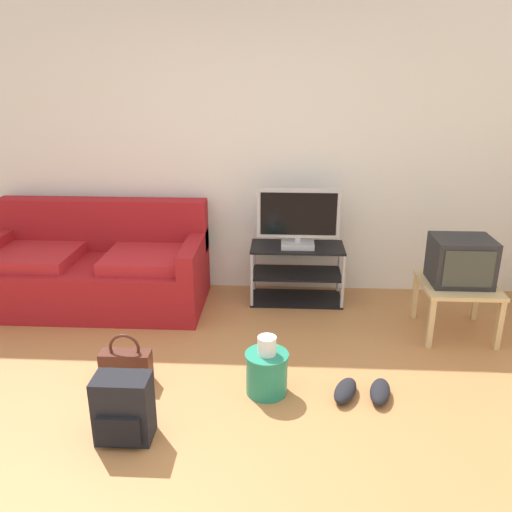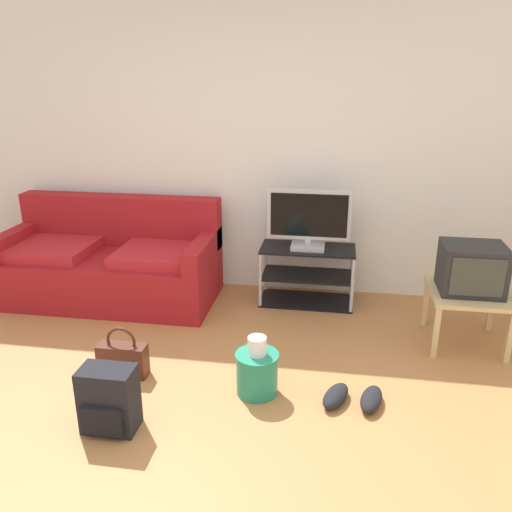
% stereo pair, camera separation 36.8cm
% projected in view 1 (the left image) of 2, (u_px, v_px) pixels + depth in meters
% --- Properties ---
extents(ground_plane, '(9.00, 9.80, 0.02)m').
position_uv_depth(ground_plane, '(188.00, 457.00, 2.84)').
color(ground_plane, '#B27542').
extents(wall_back, '(9.00, 0.10, 2.70)m').
position_uv_depth(wall_back, '(229.00, 146.00, 4.68)').
color(wall_back, silver).
rests_on(wall_back, ground_plane).
extents(couch, '(1.92, 0.89, 0.89)m').
position_uv_depth(couch, '(97.00, 269.00, 4.61)').
color(couch, maroon).
rests_on(couch, ground_plane).
extents(tv_stand, '(0.83, 0.40, 0.52)m').
position_uv_depth(tv_stand, '(297.00, 273.00, 4.69)').
color(tv_stand, black).
rests_on(tv_stand, ground_plane).
extents(flat_tv, '(0.72, 0.22, 0.52)m').
position_uv_depth(flat_tv, '(298.00, 219.00, 4.50)').
color(flat_tv, '#B2B2B7').
rests_on(flat_tv, tv_stand).
extents(side_table, '(0.57, 0.57, 0.43)m').
position_uv_depth(side_table, '(457.00, 290.00, 4.05)').
color(side_table, tan).
rests_on(side_table, ground_plane).
extents(crt_tv, '(0.45, 0.37, 0.36)m').
position_uv_depth(crt_tv, '(461.00, 261.00, 3.99)').
color(crt_tv, '#232326').
rests_on(crt_tv, side_table).
extents(backpack, '(0.32, 0.27, 0.40)m').
position_uv_depth(backpack, '(124.00, 409.00, 2.91)').
color(backpack, black).
rests_on(backpack, ground_plane).
extents(handbag, '(0.34, 0.13, 0.36)m').
position_uv_depth(handbag, '(126.00, 366.00, 3.46)').
color(handbag, '#4C2319').
rests_on(handbag, ground_plane).
extents(cleaning_bucket, '(0.28, 0.28, 0.40)m').
position_uv_depth(cleaning_bucket, '(267.00, 370.00, 3.34)').
color(cleaning_bucket, '#238466').
rests_on(cleaning_bucket, ground_plane).
extents(sneakers_pair, '(0.43, 0.32, 0.09)m').
position_uv_depth(sneakers_pair, '(363.00, 391.00, 3.33)').
color(sneakers_pair, black).
rests_on(sneakers_pair, ground_plane).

